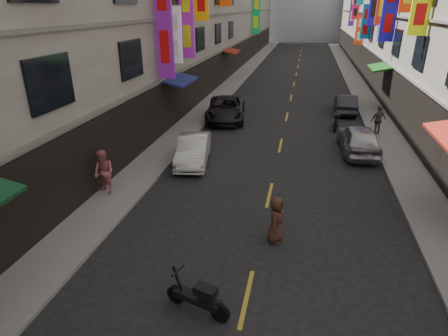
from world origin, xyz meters
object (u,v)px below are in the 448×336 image
at_px(scooter_crossing, 198,298).
at_px(car_left_mid, 193,150).
at_px(car_right_mid, 359,139).
at_px(car_right_far, 346,104).
at_px(pedestrian_rfar, 378,120).
at_px(car_left_far, 226,109).
at_px(pedestrian_lfar, 104,172).
at_px(pedestrian_crossing, 276,220).
at_px(scooter_far_right, 336,122).

relative_size(scooter_crossing, car_left_mid, 0.44).
height_order(car_left_mid, car_right_mid, car_right_mid).
bearing_deg(car_right_mid, car_right_far, -93.14).
height_order(scooter_crossing, car_left_mid, car_left_mid).
xyz_separation_m(car_right_mid, pedestrian_rfar, (1.40, 3.13, 0.23)).
bearing_deg(scooter_crossing, car_left_far, 26.43).
height_order(pedestrian_lfar, pedestrian_crossing, pedestrian_lfar).
bearing_deg(car_left_mid, scooter_far_right, 35.28).
bearing_deg(pedestrian_lfar, car_left_far, 99.31).
bearing_deg(car_right_mid, scooter_crossing, 64.62).
relative_size(scooter_far_right, car_right_far, 0.45).
bearing_deg(pedestrian_lfar, pedestrian_rfar, 62.11).
xyz_separation_m(scooter_crossing, car_right_mid, (5.11, 12.49, 0.31)).
bearing_deg(car_left_far, pedestrian_lfar, -110.05).
height_order(scooter_far_right, pedestrian_lfar, pedestrian_lfar).
bearing_deg(pedestrian_rfar, pedestrian_crossing, 35.22).
distance_m(scooter_crossing, pedestrian_lfar, 7.53).
bearing_deg(pedestrian_crossing, car_left_mid, 46.79).
distance_m(car_left_mid, pedestrian_lfar, 4.82).
bearing_deg(car_right_far, car_left_far, 24.33).
relative_size(scooter_far_right, car_right_mid, 0.41).
height_order(scooter_crossing, pedestrian_lfar, pedestrian_lfar).
xyz_separation_m(scooter_far_right, pedestrian_rfar, (2.27, -0.90, 0.53)).
xyz_separation_m(scooter_far_right, car_left_far, (-7.13, 0.61, 0.29)).
relative_size(scooter_far_right, car_left_mid, 0.45).
height_order(car_left_far, pedestrian_crossing, pedestrian_crossing).
distance_m(scooter_far_right, car_left_far, 7.17).
xyz_separation_m(car_left_far, pedestrian_crossing, (4.50, -13.61, 0.06)).
relative_size(car_left_mid, car_left_far, 0.76).
bearing_deg(pedestrian_lfar, scooter_crossing, -23.65).
relative_size(car_left_far, pedestrian_crossing, 3.35).
bearing_deg(car_left_mid, car_right_mid, 11.45).
xyz_separation_m(pedestrian_lfar, pedestrian_rfar, (11.85, 10.34, -0.06)).
distance_m(scooter_far_right, car_right_far, 4.22).
distance_m(scooter_far_right, car_left_mid, 10.07).
bearing_deg(pedestrian_crossing, pedestrian_lfar, 85.21).
relative_size(car_left_mid, pedestrian_lfar, 2.20).
xyz_separation_m(car_right_mid, pedestrian_lfar, (-10.45, -7.21, 0.28)).
xyz_separation_m(scooter_far_right, pedestrian_crossing, (-2.64, -13.00, 0.35)).
bearing_deg(car_right_mid, pedestrian_lfar, 31.47).
bearing_deg(pedestrian_rfar, pedestrian_lfar, 8.38).
distance_m(car_left_far, pedestrian_lfar, 12.10).
relative_size(car_left_far, pedestrian_lfar, 2.91).
bearing_deg(car_left_mid, pedestrian_crossing, -62.29).
distance_m(car_right_far, pedestrian_crossing, 17.48).
height_order(car_left_far, car_right_far, car_left_far).
relative_size(scooter_crossing, car_left_far, 0.33).
relative_size(scooter_crossing, scooter_far_right, 0.98).
bearing_deg(car_left_far, scooter_crossing, -88.77).
relative_size(car_right_mid, pedestrian_lfar, 2.41).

